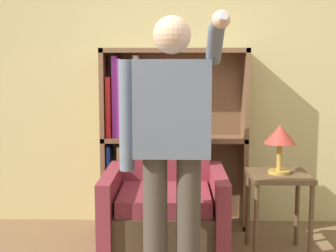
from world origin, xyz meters
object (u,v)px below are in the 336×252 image
object	(u,v)px
armchair	(165,205)
side_table	(279,188)
person_standing	(172,139)
bookcase	(154,142)
table_lamp	(280,138)

from	to	relation	value
armchair	side_table	distance (m)	0.87
side_table	armchair	bearing A→B (deg)	-178.24
person_standing	armchair	bearing A→B (deg)	94.76
bookcase	armchair	world-z (taller)	bookcase
armchair	table_lamp	world-z (taller)	armchair
bookcase	side_table	bearing A→B (deg)	-33.86
armchair	person_standing	xyz separation A→B (m)	(0.06, -0.68, 0.61)
person_standing	table_lamp	distance (m)	1.08
bookcase	table_lamp	bearing A→B (deg)	-33.86
side_table	table_lamp	size ratio (longest dim) A/B	1.71
bookcase	person_standing	bearing A→B (deg)	-82.90
bookcase	table_lamp	world-z (taller)	bookcase
armchair	bookcase	bearing A→B (deg)	99.43
armchair	table_lamp	bearing A→B (deg)	1.76
bookcase	side_table	world-z (taller)	bookcase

